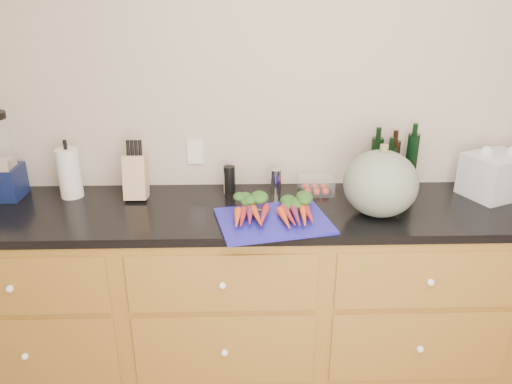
{
  "coord_description": "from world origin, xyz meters",
  "views": [
    {
      "loc": [
        -0.36,
        -0.84,
        1.91
      ],
      "look_at": [
        -0.3,
        1.2,
        1.06
      ],
      "focal_mm": 35.0,
      "sensor_mm": 36.0,
      "label": 1
    }
  ],
  "objects_px": {
    "cutting_board": "(273,221)",
    "squash": "(381,183)",
    "paper_towel": "(69,173)",
    "knife_block": "(136,177)",
    "carrots": "(273,211)",
    "tomato_box": "(316,186)"
  },
  "relations": [
    {
      "from": "cutting_board",
      "to": "squash",
      "type": "bearing_deg",
      "value": 8.57
    },
    {
      "from": "squash",
      "to": "paper_towel",
      "type": "bearing_deg",
      "value": 170.38
    },
    {
      "from": "paper_towel",
      "to": "knife_block",
      "type": "bearing_deg",
      "value": -3.52
    },
    {
      "from": "knife_block",
      "to": "squash",
      "type": "bearing_deg",
      "value": -11.33
    },
    {
      "from": "squash",
      "to": "knife_block",
      "type": "relative_size",
      "value": 1.56
    },
    {
      "from": "cutting_board",
      "to": "paper_towel",
      "type": "relative_size",
      "value": 1.96
    },
    {
      "from": "cutting_board",
      "to": "knife_block",
      "type": "height_order",
      "value": "knife_block"
    },
    {
      "from": "carrots",
      "to": "knife_block",
      "type": "height_order",
      "value": "knife_block"
    },
    {
      "from": "carrots",
      "to": "squash",
      "type": "distance_m",
      "value": 0.5
    },
    {
      "from": "cutting_board",
      "to": "tomato_box",
      "type": "relative_size",
      "value": 2.85
    },
    {
      "from": "carrots",
      "to": "tomato_box",
      "type": "height_order",
      "value": "tomato_box"
    },
    {
      "from": "squash",
      "to": "knife_block",
      "type": "distance_m",
      "value": 1.16
    },
    {
      "from": "cutting_board",
      "to": "carrots",
      "type": "distance_m",
      "value": 0.05
    },
    {
      "from": "carrots",
      "to": "knife_block",
      "type": "bearing_deg",
      "value": 158.52
    },
    {
      "from": "squash",
      "to": "tomato_box",
      "type": "distance_m",
      "value": 0.37
    },
    {
      "from": "carrots",
      "to": "tomato_box",
      "type": "xyz_separation_m",
      "value": [
        0.23,
        0.29,
        0.0
      ]
    },
    {
      "from": "paper_towel",
      "to": "cutting_board",
      "type": "bearing_deg",
      "value": -18.12
    },
    {
      "from": "squash",
      "to": "tomato_box",
      "type": "height_order",
      "value": "squash"
    },
    {
      "from": "carrots",
      "to": "tomato_box",
      "type": "distance_m",
      "value": 0.37
    },
    {
      "from": "knife_block",
      "to": "carrots",
      "type": "bearing_deg",
      "value": -21.48
    },
    {
      "from": "carrots",
      "to": "paper_towel",
      "type": "distance_m",
      "value": 1.02
    },
    {
      "from": "squash",
      "to": "paper_towel",
      "type": "height_order",
      "value": "squash"
    }
  ]
}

